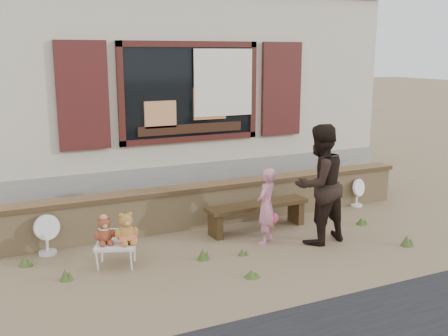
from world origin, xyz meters
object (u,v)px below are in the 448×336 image
teddy_bear_left (104,230)px  adult (319,184)px  folding_chair (116,245)px  bench (257,210)px  child (266,206)px  teddy_bear_right (126,227)px

teddy_bear_left → adult: 3.06m
folding_chair → bench: bearing=33.2°
adult → child: bearing=-30.8°
teddy_bear_left → teddy_bear_right: (0.26, -0.10, 0.02)m
teddy_bear_right → adult: 2.79m
child → folding_chair: bearing=-37.8°
adult → folding_chair: bearing=-16.4°
teddy_bear_left → adult: bearing=13.8°
folding_chair → teddy_bear_left: 0.26m
teddy_bear_left → teddy_bear_right: bearing=0.0°
folding_chair → child: child is taller
teddy_bear_right → child: bearing=20.8°
teddy_bear_right → adult: size_ratio=0.24×
teddy_bear_right → child: 2.04m
bench → teddy_bear_left: (-2.47, -0.42, 0.18)m
child → teddy_bear_right: bearing=-36.5°
folding_chair → teddy_bear_right: teddy_bear_right is taller
teddy_bear_right → adult: adult is taller
folding_chair → adult: (2.88, -0.37, 0.59)m
adult → teddy_bear_left: bearing=-17.1°
bench → folding_chair: 2.38m
teddy_bear_left → child: size_ratio=0.33×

